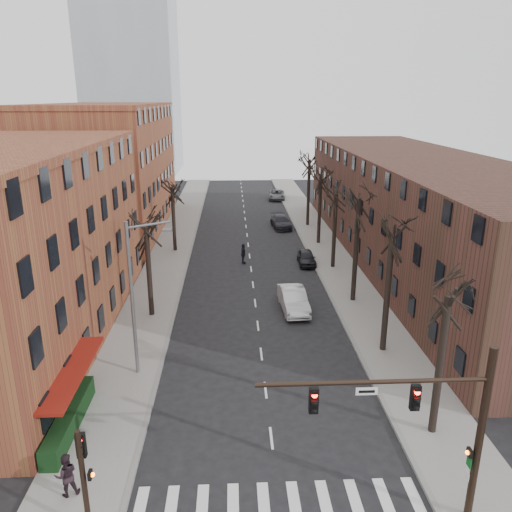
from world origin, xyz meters
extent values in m
plane|color=black|center=(0.00, 0.00, 0.00)|extent=(160.00, 160.00, 0.00)
cube|color=gray|center=(-8.00, 35.00, 0.07)|extent=(4.00, 90.00, 0.15)
cube|color=gray|center=(8.00, 35.00, 0.07)|extent=(4.00, 90.00, 0.15)
cube|color=brown|center=(-16.00, 15.00, 6.00)|extent=(12.00, 26.00, 12.00)
cube|color=brown|center=(-16.00, 44.00, 7.00)|extent=(12.00, 28.00, 14.00)
cube|color=#492822|center=(16.00, 30.00, 5.00)|extent=(12.00, 50.00, 10.00)
cube|color=#B2B7BF|center=(-22.00, 95.00, 30.00)|extent=(18.00, 18.00, 60.00)
cube|color=maroon|center=(-9.40, 6.00, 0.00)|extent=(1.20, 7.00, 0.15)
cube|color=black|center=(-9.50, 5.00, 0.65)|extent=(0.80, 6.00, 1.00)
cylinder|color=black|center=(7.00, -1.00, 3.60)|extent=(0.28, 0.28, 7.20)
cylinder|color=black|center=(3.00, -1.00, 6.00)|extent=(8.00, 0.16, 0.16)
cube|color=black|center=(4.50, -1.00, 5.35)|extent=(0.32, 0.22, 0.95)
cube|color=black|center=(1.00, -1.00, 5.35)|extent=(0.32, 0.22, 0.95)
cube|color=silver|center=(2.80, -1.00, 5.65)|extent=(0.75, 0.04, 0.28)
cube|color=black|center=(6.72, -1.00, 3.00)|extent=(0.12, 0.30, 0.30)
cylinder|color=black|center=(-7.00, -1.00, 2.20)|extent=(0.20, 0.20, 4.40)
cube|color=black|center=(-7.00, -0.82, 3.70)|extent=(0.32, 0.22, 0.95)
cube|color=black|center=(-6.75, -1.00, 2.60)|extent=(0.12, 0.30, 0.30)
cylinder|color=slate|center=(-7.20, 10.00, 4.50)|extent=(0.20, 0.20, 9.00)
cylinder|color=slate|center=(-6.10, 10.00, 8.80)|extent=(2.39, 0.12, 0.46)
cube|color=slate|center=(-5.10, 10.00, 8.50)|extent=(0.50, 0.22, 0.14)
imported|color=silver|center=(2.77, 18.58, 0.83)|extent=(2.05, 5.12, 1.66)
imported|color=black|center=(5.30, 29.19, 0.66)|extent=(1.65, 3.93, 1.33)
imported|color=black|center=(4.22, 43.20, 0.73)|extent=(2.50, 5.19, 1.46)
imported|color=#58595F|center=(5.30, 60.95, 0.72)|extent=(2.82, 5.37, 1.44)
imported|color=black|center=(-8.30, 0.81, 1.07)|extent=(1.08, 0.97, 1.83)
imported|color=black|center=(-0.68, 29.66, 0.98)|extent=(0.70, 1.22, 1.95)
camera|label=1|loc=(-1.66, -15.49, 15.14)|focal=35.00mm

